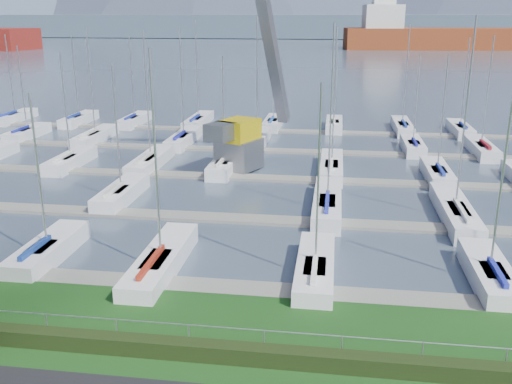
# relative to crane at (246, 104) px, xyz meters

# --- Properties ---
(water) EXTENTS (800.00, 540.00, 0.20)m
(water) POSITION_rel_crane_xyz_m (3.39, 230.22, -5.73)
(water) COLOR #424F61
(hedge) EXTENTS (80.00, 0.70, 0.70)m
(hedge) POSITION_rel_crane_xyz_m (3.39, -30.18, -4.98)
(hedge) COLOR black
(hedge) RESTS_ON grass
(fence) EXTENTS (80.00, 0.04, 0.04)m
(fence) POSITION_rel_crane_xyz_m (3.39, -29.78, -4.13)
(fence) COLOR #9B9DA3
(fence) RESTS_ON grass
(foothill) EXTENTS (900.00, 80.00, 12.00)m
(foothill) POSITION_rel_crane_xyz_m (3.39, 300.22, 0.67)
(foothill) COLOR #48596A
(foothill) RESTS_ON water
(docks) EXTENTS (90.00, 41.60, 0.25)m
(docks) POSITION_rel_crane_xyz_m (3.39, -3.78, -5.55)
(docks) COLOR slate
(docks) RESTS_ON water
(crane) EXTENTS (6.21, 13.47, 22.35)m
(crane) POSITION_rel_crane_xyz_m (0.00, 0.00, 0.00)
(crane) COLOR slate
(crane) RESTS_ON water
(cargo_ship_mid) EXTENTS (93.16, 25.62, 21.50)m
(cargo_ship_mid) POSITION_rel_crane_xyz_m (51.65, 183.61, -1.71)
(cargo_ship_mid) COLOR maroon
(cargo_ship_mid) RESTS_ON water
(sailboat_fleet) EXTENTS (75.87, 50.03, 13.40)m
(sailboat_fleet) POSITION_rel_crane_xyz_m (1.96, -1.20, 0.07)
(sailboat_fleet) COLOR #9F1515
(sailboat_fleet) RESTS_ON water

